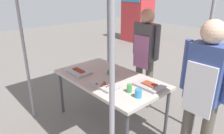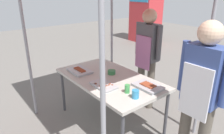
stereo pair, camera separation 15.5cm
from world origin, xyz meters
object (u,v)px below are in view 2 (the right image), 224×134
at_px(condiment_bowl, 112,72).
at_px(drink_cup_near_edge, 127,89).
at_px(drink_cup_by_wok, 135,94).
at_px(neighbor_stall_left, 146,14).
at_px(tray_pork_links, 148,86).
at_px(customer_nearby, 201,89).
at_px(tray_meat_skewers, 104,85).
at_px(tray_grilled_sausages, 80,71).
at_px(vendor_woman, 147,51).
at_px(stall_table, 109,81).

xyz_separation_m(condiment_bowl, drink_cup_near_edge, (0.58, -0.22, 0.02)).
distance_m(drink_cup_by_wok, neighbor_stall_left, 6.02).
relative_size(tray_pork_links, condiment_bowl, 3.24).
xyz_separation_m(drink_cup_near_edge, drink_cup_by_wok, (0.16, -0.01, -0.00)).
distance_m(tray_pork_links, customer_nearby, 0.72).
xyz_separation_m(tray_meat_skewers, neighbor_stall_left, (-3.54, 4.59, 0.28)).
relative_size(tray_pork_links, drink_cup_near_edge, 3.50).
height_order(tray_meat_skewers, tray_pork_links, tray_pork_links).
xyz_separation_m(customer_nearby, neighbor_stall_left, (-4.61, 4.17, 0.05)).
bearing_deg(drink_cup_by_wok, tray_meat_skewers, -166.93).
bearing_deg(tray_meat_skewers, tray_grilled_sausages, 178.73).
xyz_separation_m(vendor_woman, customer_nearby, (1.27, -0.61, 0.01)).
relative_size(tray_grilled_sausages, drink_cup_by_wok, 3.69).
distance_m(tray_meat_skewers, neighbor_stall_left, 5.81).
relative_size(drink_cup_near_edge, vendor_woman, 0.06).
height_order(tray_grilled_sausages, drink_cup_near_edge, drink_cup_near_edge).
relative_size(tray_meat_skewers, customer_nearby, 0.22).
bearing_deg(drink_cup_near_edge, vendor_woman, 119.68).
distance_m(stall_table, neighbor_stall_left, 5.52).
distance_m(drink_cup_near_edge, customer_nearby, 0.83).
distance_m(stall_table, customer_nearby, 1.30).
relative_size(tray_meat_skewers, tray_pork_links, 1.00).
bearing_deg(tray_grilled_sausages, vendor_woman, 67.23).
bearing_deg(tray_grilled_sausages, stall_table, 25.89).
bearing_deg(vendor_woman, drink_cup_by_wok, 126.16).
distance_m(tray_grilled_sausages, neighbor_stall_left, 5.43).
bearing_deg(condiment_bowl, tray_pork_links, 7.51).
xyz_separation_m(tray_grilled_sausages, vendor_woman, (0.43, 1.02, 0.22)).
distance_m(drink_cup_near_edge, vendor_woman, 1.06).
bearing_deg(stall_table, tray_meat_skewers, -52.16).
xyz_separation_m(tray_grilled_sausages, tray_pork_links, (1.01, 0.41, 0.00)).
height_order(stall_table, drink_cup_by_wok, drink_cup_by_wok).
distance_m(condiment_bowl, vendor_woman, 0.73).
height_order(condiment_bowl, drink_cup_near_edge, drink_cup_near_edge).
bearing_deg(tray_meat_skewers, drink_cup_near_edge, 21.61).
relative_size(tray_grilled_sausages, vendor_woman, 0.23).
height_order(stall_table, customer_nearby, customer_nearby).
distance_m(tray_pork_links, condiment_bowl, 0.65).
xyz_separation_m(tray_grilled_sausages, tray_meat_skewers, (0.63, -0.01, -0.00)).
height_order(tray_meat_skewers, drink_cup_near_edge, drink_cup_near_edge).
bearing_deg(drink_cup_near_edge, customer_nearby, 21.52).
xyz_separation_m(tray_grilled_sausages, condiment_bowl, (0.37, 0.33, 0.01)).
bearing_deg(drink_cup_near_edge, drink_cup_by_wok, -5.44).
relative_size(drink_cup_near_edge, customer_nearby, 0.06).
xyz_separation_m(drink_cup_by_wok, customer_nearby, (0.59, 0.31, 0.20)).
distance_m(tray_pork_links, neighbor_stall_left, 5.73).
bearing_deg(vendor_woman, tray_pork_links, 133.78).
bearing_deg(drink_cup_near_edge, tray_meat_skewers, -158.39).
relative_size(drink_cup_by_wok, vendor_woman, 0.06).
xyz_separation_m(vendor_woman, neighbor_stall_left, (-3.34, 3.56, 0.06)).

